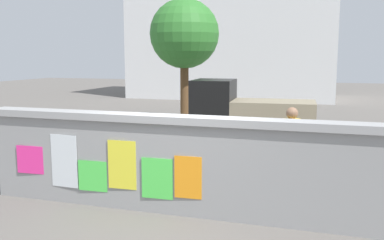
# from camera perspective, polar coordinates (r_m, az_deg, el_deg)

# --- Properties ---
(ground) EXTENTS (60.00, 60.00, 0.00)m
(ground) POSITION_cam_1_polar(r_m,az_deg,el_deg) (14.79, 8.83, -1.60)
(ground) COLOR #605B56
(poster_wall) EXTENTS (7.23, 0.42, 1.61)m
(poster_wall) POSITION_cam_1_polar(r_m,az_deg,el_deg) (6.99, -1.36, -5.82)
(poster_wall) COLOR gray
(poster_wall) RESTS_ON ground
(auto_rickshaw_truck) EXTENTS (3.69, 1.72, 1.85)m
(auto_rickshaw_truck) POSITION_cam_1_polar(r_m,az_deg,el_deg) (13.00, 7.17, 1.08)
(auto_rickshaw_truck) COLOR black
(auto_rickshaw_truck) RESTS_ON ground
(motorcycle) EXTENTS (1.88, 0.66, 0.87)m
(motorcycle) POSITION_cam_1_polar(r_m,az_deg,el_deg) (10.01, 15.95, -3.92)
(motorcycle) COLOR black
(motorcycle) RESTS_ON ground
(bicycle_near) EXTENTS (1.70, 0.44, 0.95)m
(bicycle_near) POSITION_cam_1_polar(r_m,az_deg,el_deg) (8.91, -0.14, -5.76)
(bicycle_near) COLOR black
(bicycle_near) RESTS_ON ground
(person_walking) EXTENTS (0.47, 0.47, 1.62)m
(person_walking) POSITION_cam_1_polar(r_m,az_deg,el_deg) (8.24, 12.99, -2.72)
(person_walking) COLOR #3F994C
(person_walking) RESTS_ON ground
(tree_roadside) EXTENTS (2.61, 2.61, 4.70)m
(tree_roadside) POSITION_cam_1_polar(r_m,az_deg,el_deg) (16.45, -1.02, 11.26)
(tree_roadside) COLOR brown
(tree_roadside) RESTS_ON ground
(building_background) EXTENTS (12.56, 6.49, 8.74)m
(building_background) POSITION_cam_1_polar(r_m,az_deg,el_deg) (27.66, 5.71, 12.20)
(building_background) COLOR silver
(building_background) RESTS_ON ground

